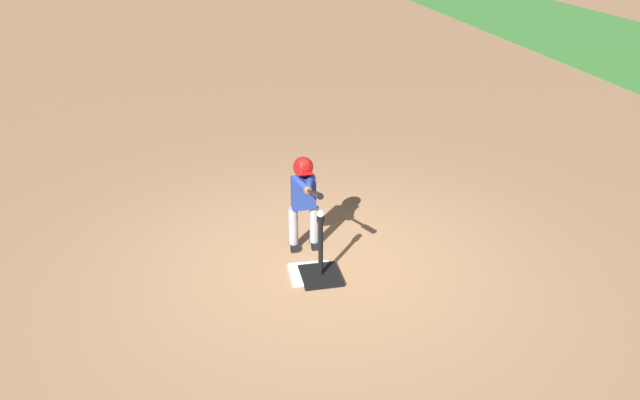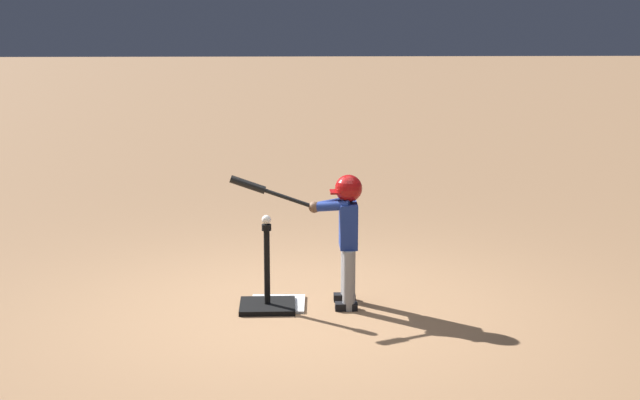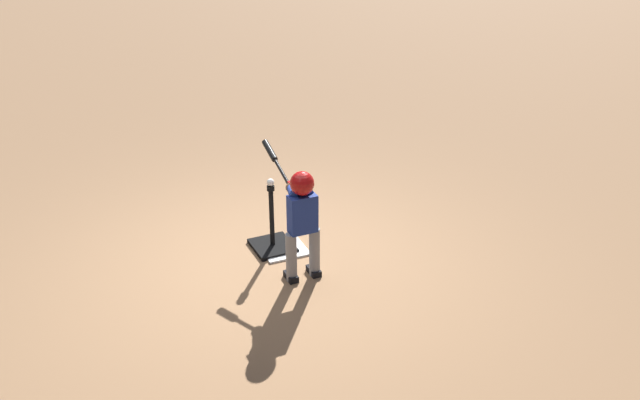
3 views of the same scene
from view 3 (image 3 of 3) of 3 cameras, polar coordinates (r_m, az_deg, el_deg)
The scene contains 5 objects.
ground_plane at distance 6.20m, azimuth -4.43°, elevation -5.69°, with size 90.00×90.00×0.00m, color #99704C.
home_plate at distance 6.41m, azimuth -3.37°, elevation -4.47°, with size 0.44×0.44×0.02m, color white.
batting_tee at distance 6.41m, azimuth -4.36°, elevation -3.65°, with size 0.45×0.40×0.70m.
batter_child at distance 5.65m, azimuth -1.78°, elevation -0.98°, with size 1.05×0.34×1.09m.
baseball at distance 6.13m, azimuth -4.55°, elevation 1.62°, with size 0.07×0.07×0.07m, color white.
Camera 3 is at (-5.00, 1.85, 3.17)m, focal length 35.00 mm.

